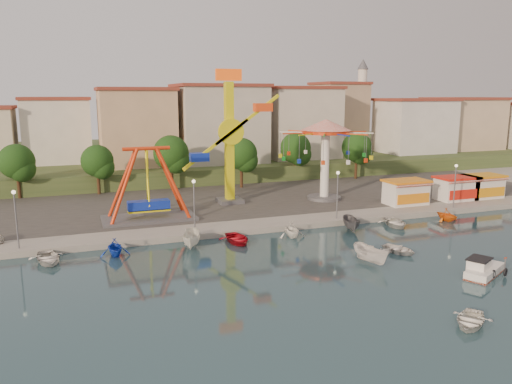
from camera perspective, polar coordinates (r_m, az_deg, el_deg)
name	(u,v)px	position (r m, az deg, el deg)	size (l,w,h in m)	color
ground	(328,270)	(41.50, 8.21, -8.84)	(200.00, 200.00, 0.00)	#142D39
quay_deck	(178,166)	(99.04, -8.93, 2.96)	(200.00, 100.00, 0.60)	#9E998E
asphalt_pad	(224,195)	(68.28, -3.70, -0.31)	(90.00, 28.00, 0.01)	#4C4944
hill_terrace	(173,157)	(103.75, -9.49, 3.98)	(200.00, 60.00, 3.00)	#384C26
pirate_ship_ride	(148,185)	(55.26, -12.26, 0.75)	(10.00, 5.00, 8.00)	#59595E
kamikaze_tower	(233,141)	(61.99, -2.62, 5.82)	(8.34, 3.10, 16.50)	#59595E
wave_swinger	(325,141)	(64.72, 7.95, 5.78)	(11.60, 11.60, 10.40)	#59595E
booth_left	(406,192)	(64.72, 16.76, 0.01)	(5.40, 3.78, 3.08)	white
booth_mid	(456,188)	(69.60, 21.91, 0.43)	(5.40, 3.78, 3.08)	white
booth_right	(482,186)	(72.49, 24.42, 0.63)	(5.40, 3.78, 3.08)	white
lamp_post_0	(16,221)	(48.82, -25.70, -3.01)	(0.14, 0.14, 5.00)	#59595E
lamp_post_1	(194,207)	(49.70, -7.06, -1.75)	(0.14, 0.14, 5.00)	#59595E
lamp_post_2	(337,196)	(55.39, 9.27, -0.48)	(0.14, 0.14, 5.00)	#59595E
lamp_post_3	(455,187)	(64.64, 21.76, 0.52)	(0.14, 0.14, 5.00)	#59595E
tree_0	(17,162)	(72.14, -25.69, 3.15)	(4.60, 4.60, 7.19)	#382314
tree_1	(97,161)	(71.12, -17.69, 3.40)	(4.35, 4.35, 6.80)	#382314
tree_2	(171,153)	(71.69, -9.69, 4.40)	(5.02, 5.02, 7.85)	#382314
tree_3	(241,154)	(72.80, -1.69, 4.37)	(4.68, 4.68, 7.32)	#382314
tree_4	(295,148)	(79.18, 4.53, 5.02)	(4.86, 4.86, 7.60)	#382314
tree_5	(357,147)	(82.26, 11.44, 5.03)	(4.83, 4.83, 7.54)	#382314
building_1	(57,138)	(85.97, -21.80, 5.79)	(12.33, 9.01, 8.63)	silver
building_2	(140,127)	(87.05, -13.12, 7.21)	(11.95, 9.28, 11.23)	tan
building_3	(224,133)	(86.80, -3.70, 6.79)	(12.59, 10.50, 9.20)	beige
building_4	(287,129)	(94.59, 3.62, 7.15)	(10.75, 9.23, 9.24)	beige
building_5	(355,123)	(98.98, 11.21, 7.71)	(12.77, 10.96, 11.21)	tan
building_6	(411,120)	(104.27, 17.27, 7.90)	(8.23, 8.98, 12.36)	silver
building_7	(442,126)	(115.63, 20.48, 7.08)	(11.59, 10.93, 8.76)	beige
minaret	(362,102)	(103.86, 11.97, 10.01)	(2.80, 2.80, 18.00)	silver
cabin_motorboat	(483,270)	(43.71, 24.55, -8.14)	(4.76, 3.61, 1.58)	white
rowboat_a	(399,249)	(47.07, 16.04, -6.32)	(2.34, 3.28, 0.68)	white
rowboat_b	(470,320)	(34.46, 23.26, -13.32)	(2.42, 3.38, 0.70)	silver
skiff	(371,254)	(43.59, 13.02, -6.97)	(1.50, 4.00, 1.54)	silver
moored_boat_0	(48,258)	(46.23, -22.68, -6.98)	(2.83, 3.96, 0.82)	silver
moored_boat_1	(115,247)	(46.11, -15.85, -6.08)	(2.59, 3.00, 1.58)	#163BC5
moored_boat_2	(192,239)	(47.03, -7.35, -5.39)	(1.56, 4.14, 1.60)	silver
moored_boat_3	(237,239)	(48.25, -2.17, -5.36)	(2.85, 4.00, 0.83)	red
moored_boat_4	(292,230)	(50.13, 4.11, -4.30)	(2.57, 2.98, 1.57)	white
moored_boat_5	(351,224)	(53.22, 10.86, -3.60)	(1.47, 3.90, 1.51)	#525156
moored_boat_6	(395,223)	(56.21, 15.61, -3.38)	(2.91, 4.07, 0.84)	silver
moored_boat_7	(447,215)	(60.35, 20.98, -2.42)	(2.43, 2.82, 1.49)	orange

